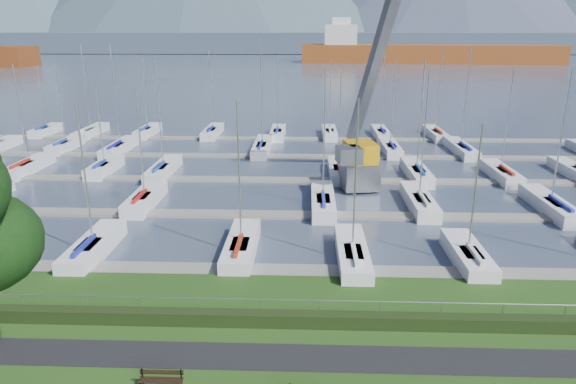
{
  "coord_description": "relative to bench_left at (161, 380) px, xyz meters",
  "views": [
    {
      "loc": [
        1.26,
        -22.57,
        13.99
      ],
      "look_at": [
        0.0,
        12.0,
        3.0
      ],
      "focal_mm": 32.0,
      "sensor_mm": 36.0,
      "label": 1
    }
  ],
  "objects": [
    {
      "name": "water",
      "position": [
        4.53,
        265.27,
        -0.82
      ],
      "size": [
        800.0,
        540.0,
        0.2
      ],
      "primitive_type": "cube",
      "color": "#434E63"
    },
    {
      "name": "fence",
      "position": [
        4.53,
        5.27,
        0.78
      ],
      "size": [
        80.0,
        0.04,
        0.04
      ],
      "primitive_type": "cylinder",
      "rotation": [
        0.0,
        1.57,
        0.0
      ],
      "color": "gray",
      "rests_on": "grass"
    },
    {
      "name": "foothill",
      "position": [
        4.53,
        335.27,
        5.58
      ],
      "size": [
        900.0,
        80.0,
        12.0
      ],
      "primitive_type": "cube",
      "color": "#424E60",
      "rests_on": "water"
    },
    {
      "name": "bench_left",
      "position": [
        0.0,
        0.0,
        0.0
      ],
      "size": [
        1.8,
        0.42,
        0.85
      ],
      "rotation": [
        0.0,
        0.0,
        0.0
      ],
      "color": "black",
      "rests_on": "grass"
    },
    {
      "name": "cargo_ship_mid",
      "position": [
        55.2,
        219.54,
        3.03
      ],
      "size": [
        112.38,
        27.37,
        21.5
      ],
      "rotation": [
        0.0,
        0.0,
        -0.08
      ],
      "color": "brown",
      "rests_on": "water"
    },
    {
      "name": "hedge",
      "position": [
        4.53,
        4.87,
        -0.07
      ],
      "size": [
        80.0,
        0.7,
        0.7
      ],
      "primitive_type": "cube",
      "color": "black",
      "rests_on": "grass"
    },
    {
      "name": "path",
      "position": [
        4.53,
        2.27,
        -0.41
      ],
      "size": [
        160.0,
        2.0,
        0.04
      ],
      "primitive_type": "cube",
      "color": "black",
      "rests_on": "grass"
    },
    {
      "name": "crane",
      "position": [
        11.18,
        29.88,
        4.91
      ],
      "size": [
        6.56,
        13.2,
        22.35
      ],
      "rotation": [
        0.0,
        0.0,
        0.17
      ],
      "color": "slate",
      "rests_on": "water"
    },
    {
      "name": "sailboat_fleet",
      "position": [
        2.52,
        33.85,
        4.99
      ],
      "size": [
        74.28,
        49.25,
        13.7
      ],
      "color": "navy",
      "rests_on": "water"
    },
    {
      "name": "docks",
      "position": [
        4.53,
        31.27,
        -0.64
      ],
      "size": [
        90.0,
        41.6,
        0.25
      ],
      "color": "slate",
      "rests_on": "water"
    }
  ]
}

